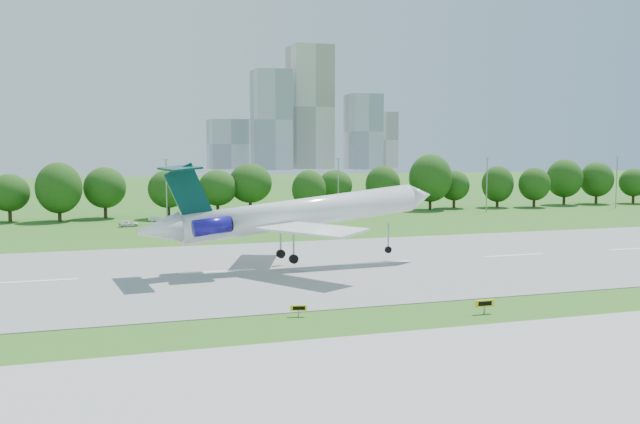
{
  "coord_description": "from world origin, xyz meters",
  "views": [
    {
      "loc": [
        -33.83,
        -57.01,
        14.68
      ],
      "look_at": [
        -9.63,
        18.0,
        7.39
      ],
      "focal_mm": 40.0,
      "sensor_mm": 36.0,
      "label": 1
    }
  ],
  "objects_px": {
    "taxi_sign_left": "(298,308)",
    "service_vehicle_a": "(157,219)",
    "airliner": "(288,214)",
    "service_vehicle_b": "(129,223)"
  },
  "relations": [
    {
      "from": "taxi_sign_left",
      "to": "service_vehicle_a",
      "type": "relative_size",
      "value": 0.42
    },
    {
      "from": "airliner",
      "to": "taxi_sign_left",
      "type": "bearing_deg",
      "value": -108.87
    },
    {
      "from": "airliner",
      "to": "service_vehicle_b",
      "type": "distance_m",
      "value": 54.85
    },
    {
      "from": "taxi_sign_left",
      "to": "service_vehicle_b",
      "type": "height_order",
      "value": "service_vehicle_b"
    },
    {
      "from": "airliner",
      "to": "service_vehicle_a",
      "type": "height_order",
      "value": "airliner"
    },
    {
      "from": "service_vehicle_a",
      "to": "service_vehicle_b",
      "type": "distance_m",
      "value": 9.64
    },
    {
      "from": "airliner",
      "to": "taxi_sign_left",
      "type": "distance_m",
      "value": 25.06
    },
    {
      "from": "service_vehicle_b",
      "to": "airliner",
      "type": "bearing_deg",
      "value": -175.07
    },
    {
      "from": "taxi_sign_left",
      "to": "service_vehicle_a",
      "type": "bearing_deg",
      "value": 106.8
    },
    {
      "from": "service_vehicle_a",
      "to": "service_vehicle_b",
      "type": "bearing_deg",
      "value": 144.36
    }
  ]
}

